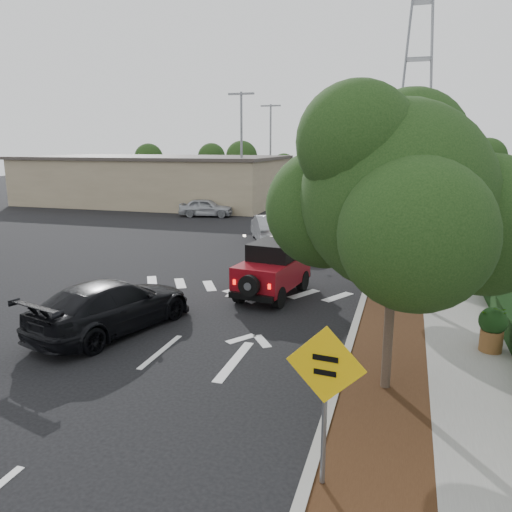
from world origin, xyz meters
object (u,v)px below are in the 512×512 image
at_px(speed_hump_sign, 325,385).
at_px(red_jeep, 275,268).
at_px(black_suv_oncoming, 112,306).
at_px(silver_suv_ahead, 306,240).

bearing_deg(speed_hump_sign, red_jeep, 114.90).
relative_size(black_suv_oncoming, speed_hump_sign, 2.00).
bearing_deg(black_suv_oncoming, red_jeep, -111.36).
relative_size(silver_suv_ahead, speed_hump_sign, 1.84).
xyz_separation_m(silver_suv_ahead, black_suv_oncoming, (-3.23, -11.79, 0.09)).
distance_m(silver_suv_ahead, black_suv_oncoming, 12.22).
xyz_separation_m(black_suv_oncoming, speed_hump_sign, (6.82, -4.99, 1.02)).
bearing_deg(red_jeep, speed_hump_sign, -62.78).
height_order(silver_suv_ahead, black_suv_oncoming, black_suv_oncoming).
relative_size(red_jeep, speed_hump_sign, 1.50).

